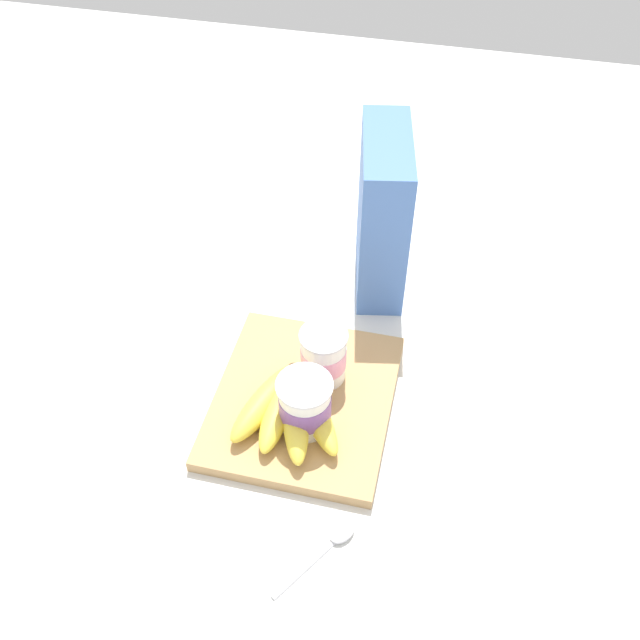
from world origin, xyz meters
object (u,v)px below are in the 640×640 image
(cereal_box, at_px, (383,213))
(banana_bunch, at_px, (288,408))
(cutting_board, at_px, (304,400))
(yogurt_cup_back, at_px, (305,404))
(yogurt_cup_front, at_px, (323,356))
(spoon, at_px, (327,547))

(cereal_box, distance_m, banana_bunch, 0.36)
(cutting_board, relative_size, yogurt_cup_back, 3.38)
(yogurt_cup_front, relative_size, yogurt_cup_back, 1.03)
(yogurt_cup_back, xyz_separation_m, spoon, (0.16, 0.07, -0.06))
(cutting_board, bearing_deg, spoon, 21.27)
(yogurt_cup_front, xyz_separation_m, yogurt_cup_back, (0.09, -0.01, -0.00))
(cutting_board, relative_size, spoon, 2.37)
(yogurt_cup_back, bearing_deg, cutting_board, -162.67)
(cereal_box, xyz_separation_m, yogurt_cup_front, (0.26, -0.04, -0.07))
(cereal_box, bearing_deg, banana_bunch, 157.63)
(yogurt_cup_front, height_order, yogurt_cup_back, yogurt_cup_front)
(banana_bunch, relative_size, spoon, 1.45)
(cereal_box, distance_m, spoon, 0.52)
(banana_bunch, bearing_deg, yogurt_cup_back, 77.83)
(cereal_box, bearing_deg, yogurt_cup_front, 160.63)
(cereal_box, relative_size, yogurt_cup_front, 3.02)
(yogurt_cup_back, bearing_deg, yogurt_cup_front, 176.42)
(yogurt_cup_front, height_order, banana_bunch, yogurt_cup_front)
(cutting_board, distance_m, cereal_box, 0.33)
(yogurt_cup_back, bearing_deg, banana_bunch, -102.17)
(yogurt_cup_front, relative_size, spoon, 0.72)
(cereal_box, height_order, yogurt_cup_back, cereal_box)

